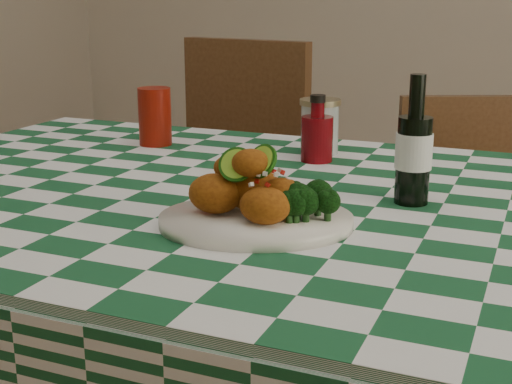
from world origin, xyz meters
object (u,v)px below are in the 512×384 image
at_px(fried_chicken_pile, 253,183).
at_px(red_tumbler, 155,116).
at_px(mason_jar, 320,126).
at_px(beer_bottle, 414,140).
at_px(wooden_chair_right, 478,263).
at_px(ketchup_bottle, 317,128).
at_px(plate, 256,221).
at_px(wooden_chair_left, 210,207).

height_order(fried_chicken_pile, red_tumbler, red_tumbler).
bearing_deg(mason_jar, fried_chicken_pile, -82.99).
bearing_deg(red_tumbler, mason_jar, 8.97).
bearing_deg(beer_bottle, mason_jar, 130.36).
height_order(mason_jar, wooden_chair_right, mason_jar).
xyz_separation_m(fried_chicken_pile, ketchup_bottle, (-0.05, 0.45, 0.00)).
height_order(plate, ketchup_bottle, ketchup_bottle).
distance_m(fried_chicken_pile, wooden_chair_right, 1.06).
bearing_deg(wooden_chair_right, ketchup_bottle, -146.07).
bearing_deg(ketchup_bottle, wooden_chair_right, 57.59).
distance_m(beer_bottle, wooden_chair_right, 0.86).
xyz_separation_m(beer_bottle, wooden_chair_left, (-0.74, 0.71, -0.40)).
xyz_separation_m(red_tumbler, wooden_chair_left, (-0.09, 0.46, -0.36)).
distance_m(plate, red_tumbler, 0.65).
relative_size(mason_jar, wooden_chair_left, 0.12).
height_order(beer_bottle, wooden_chair_left, beer_bottle).
relative_size(red_tumbler, mason_jar, 1.11).
distance_m(red_tumbler, mason_jar, 0.39).
bearing_deg(beer_bottle, fried_chicken_pile, -131.95).
bearing_deg(fried_chicken_pile, beer_bottle, 48.05).
xyz_separation_m(red_tumbler, beer_bottle, (0.64, -0.25, 0.04)).
relative_size(plate, fried_chicken_pile, 1.86).
height_order(red_tumbler, beer_bottle, beer_bottle).
bearing_deg(ketchup_bottle, plate, -83.59).
distance_m(red_tumbler, wooden_chair_left, 0.59).
bearing_deg(mason_jar, beer_bottle, -49.64).
bearing_deg(wooden_chair_right, red_tumbler, -170.07).
bearing_deg(fried_chicken_pile, red_tumbler, 133.64).
xyz_separation_m(fried_chicken_pile, wooden_chair_left, (-0.54, 0.93, -0.36)).
distance_m(red_tumbler, wooden_chair_right, 0.95).
height_order(red_tumbler, mason_jar, red_tumbler).
relative_size(fried_chicken_pile, wooden_chair_right, 0.19).
distance_m(fried_chicken_pile, wooden_chair_left, 1.13).
relative_size(plate, beer_bottle, 1.36).
distance_m(fried_chicken_pile, beer_bottle, 0.30).
xyz_separation_m(mason_jar, beer_bottle, (0.26, -0.31, 0.05)).
bearing_deg(wooden_chair_left, beer_bottle, -34.30).
bearing_deg(wooden_chair_right, wooden_chair_left, 157.07).
bearing_deg(ketchup_bottle, beer_bottle, -43.73).
xyz_separation_m(plate, fried_chicken_pile, (-0.00, 0.00, 0.06)).
xyz_separation_m(plate, red_tumbler, (-0.45, 0.47, 0.06)).
bearing_deg(fried_chicken_pile, plate, 0.00).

